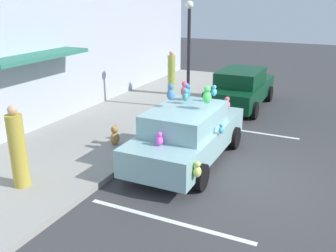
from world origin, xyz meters
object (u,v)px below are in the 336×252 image
(plush_covered_car, at_px, (188,133))
(street_lamp_post, at_px, (189,45))
(teddy_bear_on_sidewalk, at_px, (115,136))
(pedestrian_walking_past, at_px, (18,149))
(parked_sedan_behind, at_px, (241,88))
(pedestrian_near_shopfront, at_px, (171,74))

(plush_covered_car, bearing_deg, street_lamp_post, 22.43)
(plush_covered_car, bearing_deg, teddy_bear_on_sidewalk, 93.68)
(street_lamp_post, height_order, pedestrian_walking_past, street_lamp_post)
(teddy_bear_on_sidewalk, height_order, street_lamp_post, street_lamp_post)
(teddy_bear_on_sidewalk, bearing_deg, pedestrian_walking_past, 169.75)
(plush_covered_car, bearing_deg, parked_sedan_behind, 0.96)
(teddy_bear_on_sidewalk, bearing_deg, plush_covered_car, -86.32)
(pedestrian_near_shopfront, bearing_deg, parked_sedan_behind, -94.72)
(street_lamp_post, height_order, pedestrian_near_shopfront, street_lamp_post)
(plush_covered_car, xyz_separation_m, teddy_bear_on_sidewalk, (-0.14, 2.21, -0.39))
(teddy_bear_on_sidewalk, xyz_separation_m, pedestrian_walking_past, (-3.02, 0.55, 0.61))
(parked_sedan_behind, bearing_deg, plush_covered_car, -179.04)
(plush_covered_car, bearing_deg, pedestrian_near_shopfront, 28.49)
(pedestrian_walking_past, bearing_deg, plush_covered_car, -41.15)
(plush_covered_car, height_order, parked_sedan_behind, plush_covered_car)
(parked_sedan_behind, height_order, street_lamp_post, street_lamp_post)
(teddy_bear_on_sidewalk, relative_size, pedestrian_near_shopfront, 0.31)
(street_lamp_post, distance_m, pedestrian_near_shopfront, 2.82)
(street_lamp_post, bearing_deg, teddy_bear_on_sidewalk, 173.94)
(teddy_bear_on_sidewalk, bearing_deg, pedestrian_near_shopfront, 9.79)
(teddy_bear_on_sidewalk, xyz_separation_m, pedestrian_near_shopfront, (6.19, 1.07, 0.61))
(plush_covered_car, height_order, pedestrian_walking_past, plush_covered_car)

